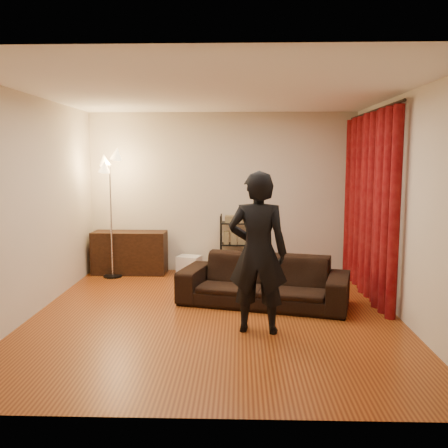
{
  "coord_description": "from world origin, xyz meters",
  "views": [
    {
      "loc": [
        0.3,
        -5.99,
        1.92
      ],
      "look_at": [
        0.1,
        0.3,
        1.1
      ],
      "focal_mm": 40.0,
      "sensor_mm": 36.0,
      "label": 1
    }
  ],
  "objects_px": {
    "floor_lamp": "(111,216)",
    "wire_shelf": "(234,244)",
    "person": "(258,253)",
    "media_cabinet": "(130,253)",
    "storage_boxes": "(189,265)",
    "sofa": "(263,281)"
  },
  "relations": [
    {
      "from": "floor_lamp",
      "to": "wire_shelf",
      "type": "bearing_deg",
      "value": 9.41
    },
    {
      "from": "person",
      "to": "media_cabinet",
      "type": "xyz_separation_m",
      "value": [
        -2.05,
        2.8,
        -0.54
      ]
    },
    {
      "from": "person",
      "to": "storage_boxes",
      "type": "height_order",
      "value": "person"
    },
    {
      "from": "sofa",
      "to": "wire_shelf",
      "type": "height_order",
      "value": "wire_shelf"
    },
    {
      "from": "sofa",
      "to": "storage_boxes",
      "type": "relative_size",
      "value": 5.94
    },
    {
      "from": "person",
      "to": "storage_boxes",
      "type": "bearing_deg",
      "value": -62.41
    },
    {
      "from": "person",
      "to": "storage_boxes",
      "type": "distance_m",
      "value": 3.09
    },
    {
      "from": "media_cabinet",
      "to": "wire_shelf",
      "type": "distance_m",
      "value": 1.77
    },
    {
      "from": "storage_boxes",
      "to": "person",
      "type": "bearing_deg",
      "value": -69.56
    },
    {
      "from": "sofa",
      "to": "media_cabinet",
      "type": "relative_size",
      "value": 1.8
    },
    {
      "from": "floor_lamp",
      "to": "storage_boxes",
      "type": "bearing_deg",
      "value": 13.19
    },
    {
      "from": "person",
      "to": "wire_shelf",
      "type": "relative_size",
      "value": 1.8
    },
    {
      "from": "person",
      "to": "floor_lamp",
      "type": "distance_m",
      "value": 3.4
    },
    {
      "from": "media_cabinet",
      "to": "storage_boxes",
      "type": "relative_size",
      "value": 3.3
    },
    {
      "from": "storage_boxes",
      "to": "wire_shelf",
      "type": "relative_size",
      "value": 0.37
    },
    {
      "from": "person",
      "to": "floor_lamp",
      "type": "bearing_deg",
      "value": -40.78
    },
    {
      "from": "wire_shelf",
      "to": "floor_lamp",
      "type": "distance_m",
      "value": 2.08
    },
    {
      "from": "media_cabinet",
      "to": "storage_boxes",
      "type": "bearing_deg",
      "value": 1.55
    },
    {
      "from": "media_cabinet",
      "to": "sofa",
      "type": "bearing_deg",
      "value": -38.14
    },
    {
      "from": "media_cabinet",
      "to": "person",
      "type": "bearing_deg",
      "value": -53.08
    },
    {
      "from": "media_cabinet",
      "to": "wire_shelf",
      "type": "relative_size",
      "value": 1.23
    },
    {
      "from": "sofa",
      "to": "wire_shelf",
      "type": "bearing_deg",
      "value": 117.23
    }
  ]
}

